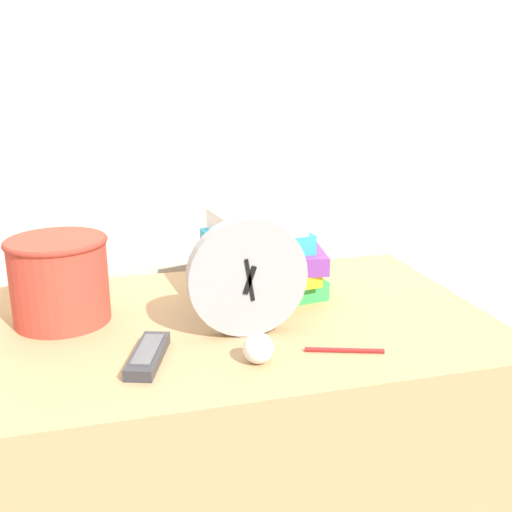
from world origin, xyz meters
TOP-DOWN VIEW (x-y plane):
  - wall_back at (0.00, 0.70)m, footprint 6.00×0.04m
  - desk at (0.00, 0.32)m, footprint 1.04×0.63m
  - desk_clock at (0.03, 0.24)m, footprint 0.22×0.04m
  - book_stack at (0.11, 0.41)m, footprint 0.26×0.20m
  - basket at (-0.31, 0.39)m, footprint 0.19×0.19m
  - tv_remote at (-0.16, 0.17)m, footprint 0.09×0.16m
  - crumpled_paper_ball at (0.02, 0.12)m, footprint 0.05×0.05m
  - pen at (0.17, 0.12)m, footprint 0.13×0.05m

SIDE VIEW (x-z plane):
  - desk at x=0.00m, z-range 0.00..0.70m
  - pen at x=0.17m, z-range 0.70..0.71m
  - tv_remote at x=-0.16m, z-range 0.70..0.72m
  - crumpled_paper_ball at x=0.02m, z-range 0.70..0.75m
  - basket at x=-0.31m, z-range 0.71..0.87m
  - book_stack at x=0.11m, z-range 0.70..0.89m
  - desk_clock at x=0.03m, z-range 0.70..0.92m
  - wall_back at x=0.00m, z-range 0.00..2.40m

